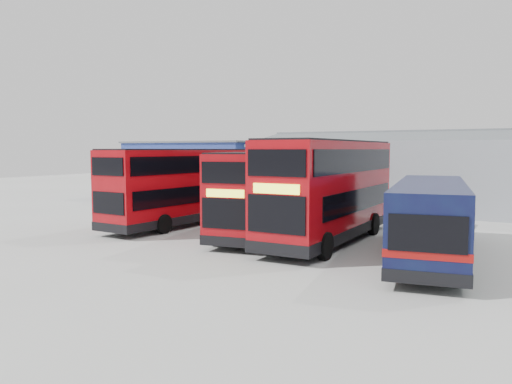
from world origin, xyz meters
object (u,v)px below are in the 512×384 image
object	(u,v)px
double_decker_right	(330,191)
double_decker_left	(179,188)
office_block	(202,170)
panel_van	(142,187)
double_decker_centre	(266,194)
maintenance_shed	(464,174)
single_decker_blue	(430,221)

from	to	relation	value
double_decker_right	double_decker_left	bearing A→B (deg)	177.40
office_block	panel_van	world-z (taller)	office_block
double_decker_left	double_decker_centre	xyz separation A→B (m)	(5.92, -0.49, -0.08)
double_decker_left	double_decker_right	xyz separation A→B (m)	(9.41, -0.50, 0.20)
double_decker_right	panel_van	world-z (taller)	double_decker_right
maintenance_shed	panel_van	distance (m)	25.60
maintenance_shed	double_decker_centre	world-z (taller)	maintenance_shed
maintenance_shed	double_decker_centre	distance (m)	18.51
single_decker_blue	double_decker_right	bearing A→B (deg)	-26.82
double_decker_left	double_decker_centre	distance (m)	5.94
double_decker_left	panel_van	bearing A→B (deg)	-36.16
office_block	single_decker_blue	world-z (taller)	office_block
office_block	double_decker_right	xyz separation A→B (m)	(17.89, -14.87, -0.17)
office_block	maintenance_shed	distance (m)	22.09
office_block	panel_van	bearing A→B (deg)	-115.47
double_decker_centre	double_decker_left	bearing A→B (deg)	167.19
double_decker_left	double_decker_centre	bearing A→B (deg)	178.80
double_decker_centre	panel_van	world-z (taller)	double_decker_centre
panel_van	double_decker_right	bearing A→B (deg)	-9.32
single_decker_blue	office_block	bearing A→B (deg)	-44.65
maintenance_shed	panel_van	world-z (taller)	maintenance_shed
double_decker_left	panel_van	size ratio (longest dim) A/B	1.97
single_decker_blue	panel_van	world-z (taller)	single_decker_blue
office_block	double_decker_right	size ratio (longest dim) A/B	1.07
maintenance_shed	panel_van	xyz separation A→B (m)	(-24.51, -7.27, -1.37)
double_decker_right	panel_van	distance (m)	22.57
maintenance_shed	double_decker_centre	xyz separation A→B (m)	(-7.61, -16.87, -0.48)
office_block	maintenance_shed	size ratio (longest dim) A/B	0.40
double_decker_right	single_decker_blue	world-z (taller)	double_decker_right
panel_van	double_decker_left	bearing A→B (deg)	-23.78
double_decker_centre	double_decker_right	xyz separation A→B (m)	(3.50, -0.01, 0.28)
double_decker_right	single_decker_blue	bearing A→B (deg)	-17.61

